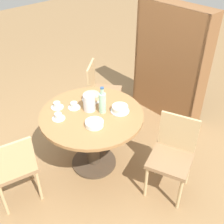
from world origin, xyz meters
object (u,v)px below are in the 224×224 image
at_px(water_bottle, 102,102).
at_px(cup_a, 58,117).
at_px(chair_c, 13,166).
at_px(cup_c, 74,106).
at_px(chair_a, 172,154).
at_px(coffee_pot, 89,102).
at_px(cake_main, 91,97).
at_px(bookshelf, 168,66).
at_px(chair_b, 101,91).
at_px(cake_second, 120,109).
at_px(cup_b, 57,105).

relative_size(water_bottle, cup_a, 2.23).
relative_size(chair_c, cup_c, 6.39).
height_order(chair_a, water_bottle, water_bottle).
xyz_separation_m(coffee_pot, cup_c, (-0.15, -0.10, -0.08)).
distance_m(coffee_pot, cup_c, 0.19).
xyz_separation_m(chair_a, cake_main, (-1.04, -0.20, 0.30)).
xyz_separation_m(chair_c, bookshelf, (0.02, 2.40, 0.29)).
relative_size(chair_b, cup_a, 6.39).
bearing_deg(chair_a, bookshelf, 109.52).
relative_size(chair_c, cup_a, 6.39).
distance_m(cake_main, cup_c, 0.25).
bearing_deg(water_bottle, chair_a, 19.43).
xyz_separation_m(chair_b, cake_second, (0.80, -0.42, 0.30)).
bearing_deg(bookshelf, cake_main, 85.77).
distance_m(chair_a, cake_main, 1.11).
bearing_deg(cake_main, chair_a, 11.08).
relative_size(water_bottle, cup_c, 2.23).
bearing_deg(coffee_pot, water_bottle, 31.08).
relative_size(chair_c, bookshelf, 0.55).
xyz_separation_m(cake_main, cup_a, (0.05, -0.49, -0.01)).
bearing_deg(cake_second, cup_c, -140.98).
relative_size(cup_a, cup_c, 1.00).
height_order(cake_second, cup_b, cake_second).
bearing_deg(chair_c, coffee_pot, -171.64).
distance_m(chair_a, cake_second, 0.73).
distance_m(chair_a, cup_a, 1.25).
distance_m(cup_a, cup_c, 0.25).
bearing_deg(cup_c, coffee_pot, 34.36).
xyz_separation_m(chair_b, coffee_pot, (0.55, -0.64, 0.37)).
bearing_deg(cake_main, chair_c, -85.82).
relative_size(water_bottle, cup_b, 2.23).
relative_size(bookshelf, water_bottle, 5.25).
relative_size(chair_a, cake_second, 4.30).
bearing_deg(chair_c, cake_second, 177.10).
relative_size(chair_b, cake_second, 4.30).
bearing_deg(cup_b, cup_c, 45.94).
distance_m(chair_c, cake_second, 1.24).
xyz_separation_m(water_bottle, cake_main, (-0.27, 0.07, -0.09)).
height_order(coffee_pot, cup_c, coffee_pot).
bearing_deg(cake_main, chair_b, 129.26).
distance_m(chair_a, cup_c, 1.18).
bearing_deg(cup_c, chair_b, 118.33).
bearing_deg(cup_c, bookshelf, 86.25).
bearing_deg(coffee_pot, chair_a, 21.21).
height_order(cake_main, cup_b, cake_main).
distance_m(chair_a, chair_c, 1.61).
bearing_deg(coffee_pot, cake_main, 134.46).
height_order(chair_b, cup_a, chair_b).
distance_m(chair_a, chair_b, 1.48).
distance_m(cake_main, cup_b, 0.41).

